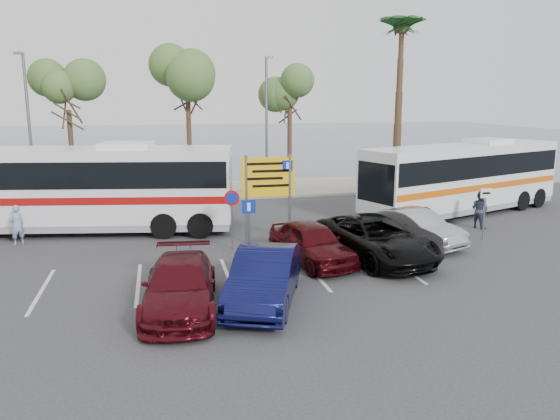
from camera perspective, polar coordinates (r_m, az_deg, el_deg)
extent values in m
plane|color=#303032|center=(19.41, -2.26, -5.87)|extent=(120.00, 120.00, 0.00)
cube|color=gray|center=(32.89, -6.65, 1.48)|extent=(44.00, 2.40, 0.15)
cube|color=tan|center=(34.82, -7.01, 2.42)|extent=(48.00, 0.80, 0.60)
plane|color=#3E5864|center=(78.50, -10.23, 7.22)|extent=(140.00, 140.00, 0.00)
cylinder|color=#382619|center=(32.71, -20.90, 5.33)|extent=(0.28, 0.28, 5.04)
cylinder|color=#382619|center=(32.40, -9.43, 6.38)|extent=(0.28, 0.28, 5.60)
cylinder|color=#382619|center=(33.29, 1.01, 6.31)|extent=(0.28, 0.28, 5.18)
cylinder|color=#382619|center=(35.45, 12.27, 10.28)|extent=(0.48, 0.48, 10.00)
cylinder|color=slate|center=(32.56, -24.69, 7.63)|extent=(0.16, 0.16, 8.00)
cylinder|color=slate|center=(32.16, -25.48, 14.59)|extent=(0.12, 0.90, 0.12)
cube|color=slate|center=(31.66, -25.67, 14.55)|extent=(0.45, 0.25, 0.12)
cylinder|color=slate|center=(32.48, -1.42, 8.67)|extent=(0.16, 0.16, 8.00)
cylinder|color=slate|center=(32.07, -1.29, 15.70)|extent=(0.12, 0.90, 0.12)
cube|color=slate|center=(31.58, -1.11, 15.67)|extent=(0.45, 0.25, 0.12)
cylinder|color=slate|center=(22.06, -3.53, 1.07)|extent=(0.12, 0.12, 3.60)
cylinder|color=slate|center=(22.40, 1.02, 1.26)|extent=(0.12, 0.12, 3.60)
cube|color=#FBB70D|center=(22.07, -1.25, 3.46)|extent=(2.20, 0.06, 1.60)
cube|color=#0C2699|center=(22.13, 0.80, 4.67)|extent=(0.42, 0.01, 0.42)
cylinder|color=slate|center=(21.33, -5.03, -1.24)|extent=(0.07, 0.07, 2.20)
cylinder|color=#B20C0C|center=(21.11, -5.06, 1.26)|extent=(0.60, 0.03, 0.60)
cylinder|color=slate|center=(19.84, -3.27, -2.20)|extent=(0.07, 0.07, 2.20)
cube|color=#0C2699|center=(19.63, -3.29, 0.34)|extent=(0.50, 0.03, 0.50)
cylinder|color=slate|center=(24.14, 20.56, -0.43)|extent=(0.07, 0.07, 2.20)
cube|color=white|center=(23.96, 20.74, 1.67)|extent=(0.50, 0.03, 0.40)
cube|color=white|center=(25.20, -19.78, 2.54)|extent=(13.02, 4.84, 3.13)
cube|color=black|center=(25.12, -19.87, 3.80)|extent=(12.78, 4.84, 1.12)
cube|color=#990C0B|center=(25.28, -19.71, 1.41)|extent=(12.90, 4.85, 0.32)
cube|color=gray|center=(25.47, -19.54, -0.94)|extent=(12.89, 4.79, 0.58)
cube|color=white|center=(25.00, -20.05, 6.38)|extent=(2.38, 2.04, 0.25)
cube|color=white|center=(29.19, 18.63, 3.55)|extent=(12.18, 6.65, 2.96)
cube|color=black|center=(29.13, 18.70, 4.58)|extent=(11.97, 6.60, 1.05)
cube|color=#CC5A0C|center=(29.26, 18.57, 2.63)|extent=(12.08, 6.64, 0.30)
cube|color=gray|center=(29.42, 18.44, 0.70)|extent=(12.06, 6.59, 0.55)
cube|color=white|center=(29.02, 18.84, 6.68)|extent=(2.45, 2.21, 0.24)
imported|color=#0D103F|center=(15.82, -1.63, -7.01)|extent=(3.18, 5.05, 1.57)
imported|color=#4B0C14|center=(15.60, -10.40, -7.79)|extent=(2.44, 5.03, 1.41)
imported|color=#40090D|center=(19.62, 3.32, -3.43)|extent=(2.68, 4.65, 1.49)
imported|color=black|center=(20.31, 9.91, -2.96)|extent=(3.69, 6.03, 1.56)
imported|color=#9D9CA2|center=(22.71, 14.00, -1.77)|extent=(2.96, 4.53, 1.41)
imported|color=#8395BF|center=(24.43, -25.81, -1.41)|extent=(0.71, 0.65, 1.63)
imported|color=#2F3446|center=(26.41, 20.14, 0.04)|extent=(0.92, 1.01, 1.70)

